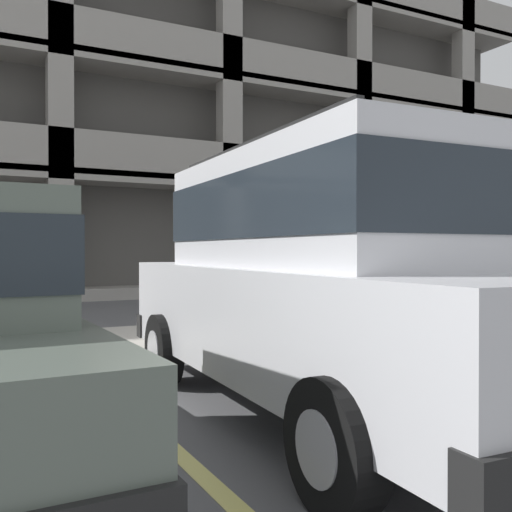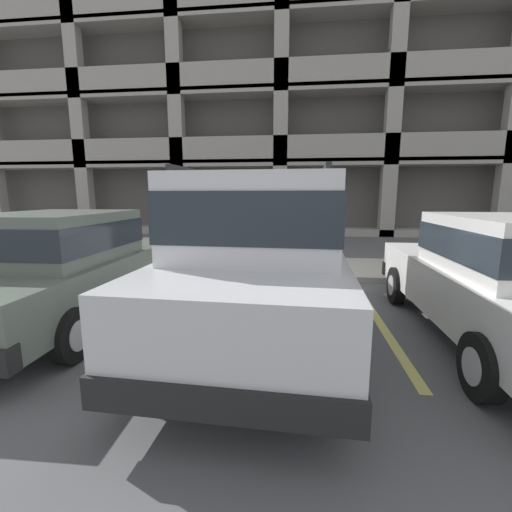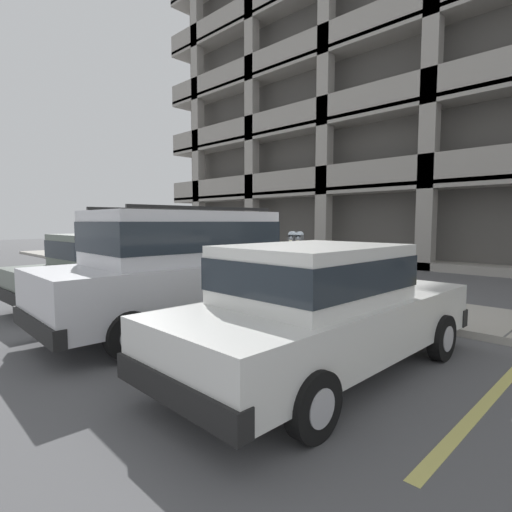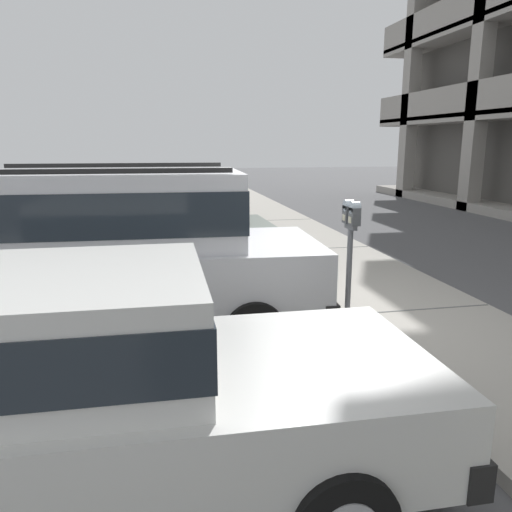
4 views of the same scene
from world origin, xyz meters
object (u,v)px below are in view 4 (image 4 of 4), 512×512
Objects in this scene: dark_hatchback at (75,384)px; parking_meter_near at (351,231)px; red_sedan at (137,230)px; silver_suv at (117,248)px.

parking_meter_near is (-2.76, 2.91, 0.39)m from dark_hatchback.
red_sedan and dark_hatchback have the same top height.
silver_suv reaches higher than parking_meter_near.
silver_suv is 2.86m from dark_hatchback.
dark_hatchback is at bearing 0.87° from silver_suv.
red_sedan is at bearing 179.61° from silver_suv.
red_sedan is 5.68m from dark_hatchback.
parking_meter_near is (0.09, 2.84, 0.13)m from silver_suv.
parking_meter_near reaches higher than dark_hatchback.
silver_suv is 1.08× the size of dark_hatchback.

